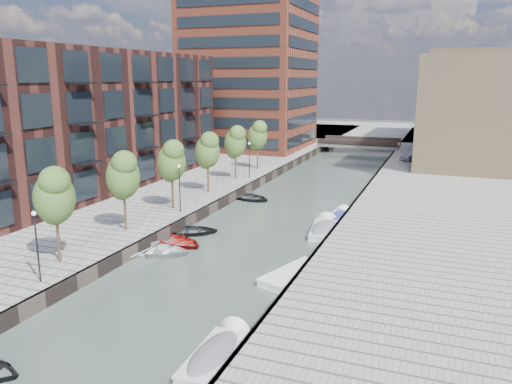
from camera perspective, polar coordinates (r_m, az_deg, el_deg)
The scene contains 29 objects.
water at distance 55.42m, azimuth 6.17°, elevation 0.07°, with size 300.00×300.00×0.00m, color #38473F.
quay_left at distance 73.08m, azimuth -22.26°, elevation 2.70°, with size 60.00×140.00×1.00m, color gray.
quay_right at distance 53.65m, azimuth 22.93°, elevation -0.78°, with size 20.00×140.00×1.00m, color gray.
quay_wall_left at distance 57.13m, azimuth 0.27°, elevation 1.05°, with size 0.25×140.00×1.00m, color #332823.
quay_wall_right at distance 54.13m, azimuth 12.44°, elevation 0.07°, with size 0.25×140.00×1.00m, color #332823.
far_closure at distance 113.73m, azimuth 14.07°, elevation 6.62°, with size 80.00×40.00×1.00m, color gray.
apartment_block at distance 54.23m, azimuth -17.65°, elevation 7.82°, with size 8.00×38.00×14.00m, color #321713.
tower at distance 83.24m, azimuth -0.68°, elevation 15.51°, with size 18.00×18.00×30.00m, color brown.
tan_block_near at distance 74.45m, azimuth 23.02°, elevation 8.64°, with size 12.00×25.00×14.00m, color #8E7757.
tan_block_far at distance 100.37m, azimuth 22.68°, elevation 10.10°, with size 12.00×20.00×16.00m, color #8E7757.
bridge at distance 86.08m, azimuth 11.73°, elevation 5.41°, with size 13.00×6.00×1.30m.
tree_1 at distance 32.91m, azimuth -22.07°, elevation -0.25°, with size 2.50×2.50×5.95m.
tree_2 at distance 38.18m, azimuth -14.97°, elevation 1.99°, with size 2.50×2.50×5.95m.
tree_3 at distance 43.94m, azimuth -9.65°, elevation 3.64°, with size 2.50×2.50×5.95m.
tree_4 at distance 50.02m, azimuth -5.57°, elevation 4.88°, with size 2.50×2.50×5.95m.
tree_5 at distance 56.31m, azimuth -2.39°, elevation 5.83°, with size 2.50×2.50×5.95m.
tree_6 at distance 62.75m, azimuth 0.16°, elevation 6.57°, with size 2.50×2.50×5.95m.
lamp_0 at distance 30.40m, azimuth -23.81°, elevation -4.95°, with size 0.24×0.24×4.12m.
lamp_1 at distance 42.77m, azimuth -8.73°, elevation 0.97°, with size 0.24×0.24×4.12m.
lamp_2 at distance 56.98m, azimuth -0.77°, elevation 4.10°, with size 0.24×0.24×4.12m.
sloop_1 at distance 40.70m, azimuth -7.56°, elevation -4.73°, with size 3.30×4.63×0.96m, color black.
sloop_2 at distance 38.24m, azimuth -8.89°, elevation -5.95°, with size 3.18×4.45×0.92m, color maroon.
sloop_3 at distance 36.45m, azimuth -11.44°, elevation -7.01°, with size 3.67×5.14×1.06m, color silver.
sloop_4 at distance 51.36m, azimuth -0.73°, elevation -0.89°, with size 3.36×4.71×0.98m, color black.
motorboat_1 at distance 23.68m, azimuth -4.42°, elevation -17.77°, with size 1.83×4.92×1.62m.
motorboat_2 at distance 32.41m, azimuth 5.15°, elevation -9.16°, with size 3.60×5.87×1.85m.
motorboat_3 at distance 45.03m, azimuth 9.54°, elevation -2.82°, with size 1.59×4.51×1.50m.
motorboat_4 at distance 41.30m, azimuth 7.79°, elevation -4.15°, with size 2.53×5.61×1.81m.
car at distance 73.08m, azimuth 17.18°, elevation 4.03°, with size 1.61×3.99×1.36m, color silver.
Camera 1 is at (13.68, -12.29, 12.28)m, focal length 35.00 mm.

